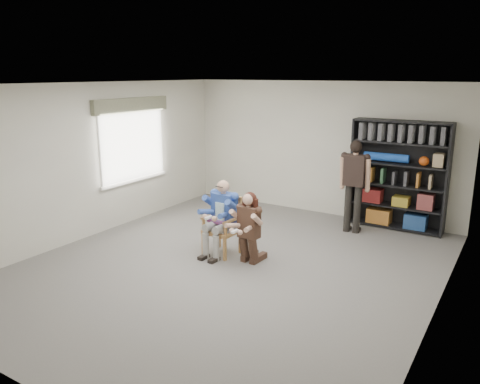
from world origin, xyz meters
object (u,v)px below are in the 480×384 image
Objects in this scene: bookshelf at (398,176)px; standing_man at (354,187)px; seated_man at (222,218)px; armchair at (222,226)px; kneeling_woman at (248,229)px.

bookshelf reaches higher than standing_man.
seated_man is 0.61× the size of bookshelf.
seated_man is at bearing -126.00° from standing_man.
standing_man is (1.48, 2.23, 0.39)m from armchair.
kneeling_woman is at bearing -8.11° from armchair.
bookshelf reaches higher than seated_man.
kneeling_woman is at bearing -113.39° from standing_man.
seated_man is at bearing -125.92° from bookshelf.
kneeling_woman is 0.66× the size of standing_man.
armchair is 0.15m from seated_man.
kneeling_woman is 2.54m from standing_man.
bookshelf is (2.11, 2.91, 0.56)m from armchair.
bookshelf reaches higher than armchair.
armchair is 0.77× the size of seated_man.
bookshelf is 1.20× the size of standing_man.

